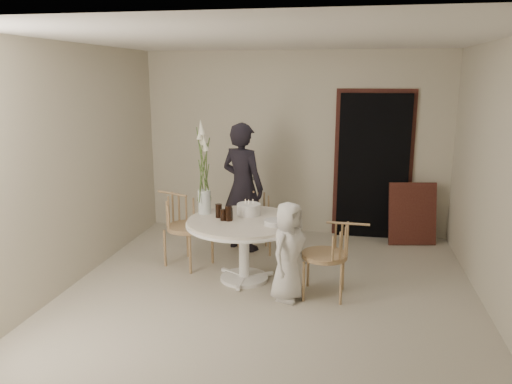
% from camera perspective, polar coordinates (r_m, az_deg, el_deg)
% --- Properties ---
extents(ground, '(4.50, 4.50, 0.00)m').
position_cam_1_polar(ground, '(5.68, 1.64, -11.17)').
color(ground, '#BBAD9F').
rests_on(ground, ground).
extents(room_shell, '(4.50, 4.50, 4.50)m').
position_cam_1_polar(room_shell, '(5.22, 1.76, 5.25)').
color(room_shell, white).
rests_on(room_shell, ground).
extents(doorway, '(1.00, 0.10, 2.10)m').
position_cam_1_polar(doorway, '(7.42, 13.23, 2.82)').
color(doorway, black).
rests_on(doorway, ground).
extents(door_trim, '(1.12, 0.03, 2.22)m').
position_cam_1_polar(door_trim, '(7.45, 13.24, 3.32)').
color(door_trim, '#56291D').
rests_on(door_trim, ground).
extents(table, '(1.33, 1.33, 0.73)m').
position_cam_1_polar(table, '(5.75, -1.38, -4.28)').
color(table, white).
rests_on(table, ground).
extents(picture_frame, '(0.69, 0.32, 0.88)m').
position_cam_1_polar(picture_frame, '(7.37, 17.44, -2.39)').
color(picture_frame, '#56291D').
rests_on(picture_frame, ground).
extents(chair_far, '(0.56, 0.59, 0.85)m').
position_cam_1_polar(chair_far, '(6.80, -0.36, -2.10)').
color(chair_far, tan).
rests_on(chair_far, ground).
extents(chair_right, '(0.53, 0.49, 0.85)m').
position_cam_1_polar(chair_right, '(5.40, 9.13, -6.35)').
color(chair_right, tan).
rests_on(chair_right, ground).
extents(chair_left, '(0.66, 0.64, 0.91)m').
position_cam_1_polar(chair_left, '(6.34, -8.65, -2.98)').
color(chair_left, tan).
rests_on(chair_left, ground).
extents(girl, '(0.75, 0.64, 1.74)m').
position_cam_1_polar(girl, '(6.74, -1.54, 0.58)').
color(girl, black).
rests_on(girl, ground).
extents(boy, '(0.52, 0.61, 1.07)m').
position_cam_1_polar(boy, '(5.30, 3.73, -6.78)').
color(boy, silver).
rests_on(boy, ground).
extents(birthday_cake, '(0.28, 0.28, 0.18)m').
position_cam_1_polar(birthday_cake, '(5.90, -0.85, -1.98)').
color(birthday_cake, white).
rests_on(birthday_cake, table).
extents(cola_tumbler_a, '(0.07, 0.07, 0.14)m').
position_cam_1_polar(cola_tumbler_a, '(5.69, -3.01, -2.53)').
color(cola_tumbler_a, black).
rests_on(cola_tumbler_a, table).
extents(cola_tumbler_b, '(0.10, 0.10, 0.17)m').
position_cam_1_polar(cola_tumbler_b, '(5.66, -3.15, -2.47)').
color(cola_tumbler_b, black).
rests_on(cola_tumbler_b, table).
extents(cola_tumbler_c, '(0.10, 0.10, 0.16)m').
position_cam_1_polar(cola_tumbler_c, '(5.80, -4.28, -2.16)').
color(cola_tumbler_c, black).
rests_on(cola_tumbler_c, table).
extents(cola_tumbler_d, '(0.07, 0.07, 0.13)m').
position_cam_1_polar(cola_tumbler_d, '(5.68, -3.80, -2.63)').
color(cola_tumbler_d, black).
rests_on(cola_tumbler_d, table).
extents(plate_stack, '(0.24, 0.24, 0.06)m').
position_cam_1_polar(plate_stack, '(5.51, 2.11, -3.51)').
color(plate_stack, silver).
rests_on(plate_stack, table).
extents(flower_vase, '(0.15, 0.15, 1.13)m').
position_cam_1_polar(flower_vase, '(5.90, -5.99, 1.94)').
color(flower_vase, silver).
rests_on(flower_vase, table).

